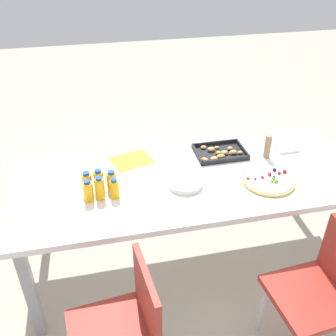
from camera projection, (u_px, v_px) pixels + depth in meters
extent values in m
plane|color=#B2A899|center=(188.00, 259.00, 2.85)|extent=(12.00, 12.00, 0.00)
cube|color=white|center=(191.00, 178.00, 2.44)|extent=(2.22, 0.91, 0.04)
cube|color=#99999E|center=(31.00, 292.00, 2.16)|extent=(0.06, 0.06, 0.72)
cube|color=#99999E|center=(39.00, 209.00, 2.77)|extent=(0.06, 0.06, 0.72)
cube|color=#99999E|center=(298.00, 175.00, 3.14)|extent=(0.06, 0.06, 0.72)
cube|color=maroon|center=(310.00, 297.00, 2.02)|extent=(0.43, 0.43, 0.04)
cylinder|color=silver|center=(262.00, 309.00, 2.24)|extent=(0.02, 0.02, 0.41)
cylinder|color=silver|center=(308.00, 296.00, 2.32)|extent=(0.02, 0.02, 0.41)
cube|color=maroon|center=(111.00, 336.00, 1.83)|extent=(0.44, 0.44, 0.04)
cube|color=maroon|center=(147.00, 300.00, 1.78)|extent=(0.07, 0.38, 0.38)
cylinder|color=silver|center=(137.00, 328.00, 2.14)|extent=(0.02, 0.02, 0.41)
cylinder|color=#F9AB14|center=(88.00, 192.00, 2.19)|extent=(0.06, 0.06, 0.12)
cylinder|color=blue|center=(87.00, 182.00, 2.15)|extent=(0.04, 0.04, 0.02)
cylinder|color=#F9AC14|center=(100.00, 189.00, 2.20)|extent=(0.05, 0.05, 0.13)
cylinder|color=blue|center=(99.00, 178.00, 2.16)|extent=(0.03, 0.03, 0.02)
cylinder|color=#FAAC14|center=(114.00, 189.00, 2.21)|extent=(0.05, 0.05, 0.12)
cylinder|color=blue|center=(114.00, 180.00, 2.18)|extent=(0.04, 0.04, 0.02)
cylinder|color=#F9AE14|center=(87.00, 183.00, 2.25)|extent=(0.06, 0.06, 0.12)
cylinder|color=blue|center=(86.00, 174.00, 2.21)|extent=(0.04, 0.04, 0.02)
cylinder|color=#F9AD14|center=(99.00, 181.00, 2.26)|extent=(0.06, 0.06, 0.13)
cylinder|color=blue|center=(98.00, 171.00, 2.22)|extent=(0.04, 0.04, 0.02)
cylinder|color=#F9AE14|center=(112.00, 182.00, 2.27)|extent=(0.06, 0.06, 0.12)
cylinder|color=blue|center=(111.00, 172.00, 2.24)|extent=(0.04, 0.04, 0.02)
cylinder|color=tan|center=(268.00, 181.00, 2.37)|extent=(0.32, 0.32, 0.02)
cylinder|color=white|center=(268.00, 179.00, 2.36)|extent=(0.30, 0.30, 0.01)
sphere|color=red|center=(285.00, 172.00, 2.41)|extent=(0.03, 0.03, 0.03)
sphere|color=red|center=(279.00, 173.00, 2.40)|extent=(0.02, 0.02, 0.02)
sphere|color=red|center=(255.00, 179.00, 2.35)|extent=(0.02, 0.02, 0.02)
sphere|color=red|center=(248.00, 178.00, 2.35)|extent=(0.02, 0.02, 0.02)
sphere|color=#1E1947|center=(274.00, 177.00, 2.36)|extent=(0.02, 0.02, 0.02)
sphere|color=#66B238|center=(276.00, 181.00, 2.32)|extent=(0.03, 0.03, 0.03)
sphere|color=#66B238|center=(272.00, 181.00, 2.33)|extent=(0.02, 0.02, 0.02)
sphere|color=#1E1947|center=(274.00, 170.00, 2.43)|extent=(0.03, 0.03, 0.03)
sphere|color=#66B238|center=(249.00, 178.00, 2.35)|extent=(0.02, 0.02, 0.02)
sphere|color=red|center=(262.00, 177.00, 2.36)|extent=(0.02, 0.02, 0.02)
sphere|color=#66B238|center=(273.00, 178.00, 2.35)|extent=(0.02, 0.02, 0.02)
sphere|color=red|center=(262.00, 177.00, 2.36)|extent=(0.02, 0.02, 0.02)
sphere|color=red|center=(270.00, 175.00, 2.38)|extent=(0.02, 0.02, 0.02)
sphere|color=red|center=(270.00, 174.00, 2.39)|extent=(0.02, 0.02, 0.02)
cube|color=black|center=(220.00, 153.00, 2.65)|extent=(0.34, 0.25, 0.01)
cube|color=black|center=(226.00, 161.00, 2.55)|extent=(0.34, 0.01, 0.03)
cube|color=black|center=(215.00, 143.00, 2.74)|extent=(0.34, 0.01, 0.03)
cube|color=black|center=(197.00, 154.00, 2.61)|extent=(0.01, 0.25, 0.03)
cube|color=black|center=(243.00, 149.00, 2.67)|extent=(0.01, 0.25, 0.03)
ellipsoid|color=tan|center=(221.00, 156.00, 2.58)|extent=(0.05, 0.04, 0.03)
ellipsoid|color=tan|center=(218.00, 153.00, 2.63)|extent=(0.04, 0.03, 0.02)
ellipsoid|color=tan|center=(205.00, 160.00, 2.55)|extent=(0.04, 0.03, 0.02)
ellipsoid|color=tan|center=(224.00, 153.00, 2.62)|extent=(0.05, 0.04, 0.03)
ellipsoid|color=tan|center=(203.00, 147.00, 2.69)|extent=(0.04, 0.03, 0.02)
ellipsoid|color=tan|center=(231.00, 153.00, 2.63)|extent=(0.03, 0.02, 0.02)
ellipsoid|color=tan|center=(233.00, 152.00, 2.63)|extent=(0.05, 0.04, 0.03)
ellipsoid|color=tan|center=(240.00, 153.00, 2.63)|extent=(0.04, 0.03, 0.02)
ellipsoid|color=tan|center=(217.00, 147.00, 2.69)|extent=(0.03, 0.02, 0.02)
ellipsoid|color=tan|center=(214.00, 159.00, 2.56)|extent=(0.05, 0.04, 0.03)
ellipsoid|color=tan|center=(211.00, 149.00, 2.66)|extent=(0.05, 0.04, 0.03)
ellipsoid|color=tan|center=(222.00, 156.00, 2.59)|extent=(0.04, 0.03, 0.02)
ellipsoid|color=tan|center=(230.00, 148.00, 2.68)|extent=(0.04, 0.03, 0.02)
ellipsoid|color=tan|center=(204.00, 159.00, 2.56)|extent=(0.04, 0.03, 0.02)
cylinder|color=silver|center=(185.00, 185.00, 2.34)|extent=(0.21, 0.21, 0.00)
cylinder|color=silver|center=(185.00, 185.00, 2.33)|extent=(0.21, 0.21, 0.00)
cylinder|color=silver|center=(185.00, 184.00, 2.33)|extent=(0.21, 0.21, 0.00)
cylinder|color=silver|center=(185.00, 183.00, 2.33)|extent=(0.21, 0.21, 0.00)
cylinder|color=silver|center=(185.00, 183.00, 2.33)|extent=(0.21, 0.21, 0.00)
cylinder|color=silver|center=(185.00, 182.00, 2.32)|extent=(0.21, 0.21, 0.00)
cylinder|color=silver|center=(185.00, 181.00, 2.32)|extent=(0.21, 0.21, 0.00)
cube|color=white|center=(285.00, 147.00, 2.71)|extent=(0.15, 0.15, 0.02)
cylinder|color=#9E7A56|center=(268.00, 146.00, 2.57)|extent=(0.04, 0.04, 0.17)
cube|color=yellow|center=(132.00, 160.00, 2.58)|extent=(0.31, 0.27, 0.01)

